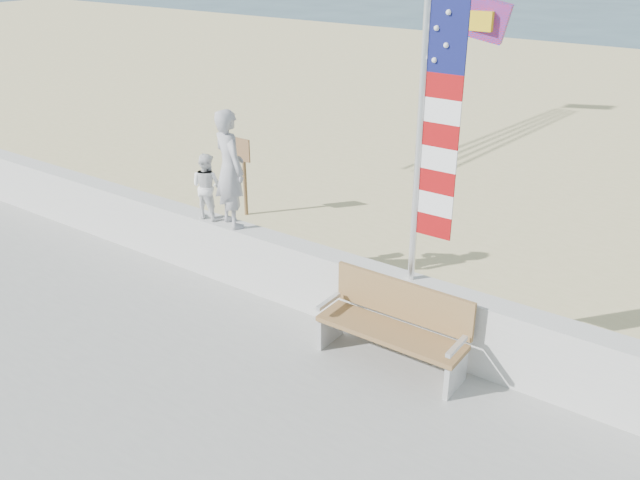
# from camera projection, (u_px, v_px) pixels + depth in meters

# --- Properties ---
(ground) EXTENTS (220.00, 220.00, 0.00)m
(ground) POSITION_uv_depth(u_px,v_px,m) (217.00, 394.00, 7.86)
(ground) COLOR #315263
(ground) RESTS_ON ground
(sand) EXTENTS (90.00, 40.00, 0.08)m
(sand) POSITION_uv_depth(u_px,v_px,m) (505.00, 179.00, 14.53)
(sand) COLOR beige
(sand) RESTS_ON ground
(seawall) EXTENTS (30.00, 0.35, 0.90)m
(seawall) POSITION_uv_depth(u_px,v_px,m) (316.00, 280.00, 9.08)
(seawall) COLOR silver
(seawall) RESTS_ON boardwalk
(adult) EXTENTS (0.72, 0.60, 1.67)m
(adult) POSITION_uv_depth(u_px,v_px,m) (230.00, 169.00, 9.31)
(adult) COLOR #9F9EA4
(adult) RESTS_ON seawall
(child) EXTENTS (0.50, 0.40, 0.97)m
(child) POSITION_uv_depth(u_px,v_px,m) (207.00, 186.00, 9.70)
(child) COLOR white
(child) RESTS_ON seawall
(bench) EXTENTS (1.80, 0.57, 1.00)m
(bench) POSITION_uv_depth(u_px,v_px,m) (395.00, 324.00, 7.96)
(bench) COLOR olive
(bench) RESTS_ON boardwalk
(flag) EXTENTS (0.50, 0.08, 3.50)m
(flag) POSITION_uv_depth(u_px,v_px,m) (431.00, 125.00, 7.30)
(flag) COLOR white
(flag) RESTS_ON seawall
(parafoil_kite) EXTENTS (1.14, 0.54, 0.76)m
(parafoil_kite) POSITION_uv_depth(u_px,v_px,m) (475.00, 17.00, 9.94)
(parafoil_kite) COLOR red
(parafoil_kite) RESTS_ON ground
(sign) EXTENTS (0.32, 0.07, 1.46)m
(sign) POSITION_uv_depth(u_px,v_px,m) (244.00, 170.00, 12.26)
(sign) COLOR brown
(sign) RESTS_ON sand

